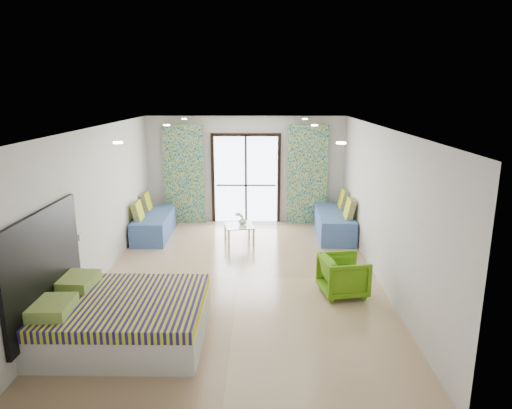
{
  "coord_description": "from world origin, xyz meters",
  "views": [
    {
      "loc": [
        0.41,
        -7.72,
        3.3
      ],
      "look_at": [
        0.3,
        0.9,
        1.15
      ],
      "focal_mm": 32.0,
      "sensor_mm": 36.0,
      "label": 1
    }
  ],
  "objects_px": {
    "bed": "(122,318)",
    "coffee_table": "(239,227)",
    "daybed_left": "(154,224)",
    "daybed_right": "(335,222)",
    "armchair": "(343,274)"
  },
  "relations": [
    {
      "from": "bed",
      "to": "coffee_table",
      "type": "height_order",
      "value": "bed"
    },
    {
      "from": "daybed_left",
      "to": "coffee_table",
      "type": "xyz_separation_m",
      "value": [
        2.02,
        -0.51,
        0.08
      ]
    },
    {
      "from": "daybed_left",
      "to": "coffee_table",
      "type": "bearing_deg",
      "value": -16.01
    },
    {
      "from": "coffee_table",
      "to": "daybed_right",
      "type": "bearing_deg",
      "value": 16.05
    },
    {
      "from": "bed",
      "to": "coffee_table",
      "type": "xyz_separation_m",
      "value": [
        1.39,
        4.06,
        0.06
      ]
    },
    {
      "from": "daybed_left",
      "to": "daybed_right",
      "type": "relative_size",
      "value": 0.94
    },
    {
      "from": "bed",
      "to": "daybed_left",
      "type": "relative_size",
      "value": 1.12
    },
    {
      "from": "bed",
      "to": "armchair",
      "type": "xyz_separation_m",
      "value": [
        3.24,
        1.45,
        0.06
      ]
    },
    {
      "from": "daybed_right",
      "to": "bed",
      "type": "bearing_deg",
      "value": -125.87
    },
    {
      "from": "daybed_left",
      "to": "coffee_table",
      "type": "distance_m",
      "value": 2.09
    },
    {
      "from": "coffee_table",
      "to": "daybed_left",
      "type": "bearing_deg",
      "value": 165.88
    },
    {
      "from": "bed",
      "to": "coffee_table",
      "type": "distance_m",
      "value": 4.29
    },
    {
      "from": "daybed_left",
      "to": "armchair",
      "type": "distance_m",
      "value": 4.98
    },
    {
      "from": "daybed_right",
      "to": "coffee_table",
      "type": "xyz_separation_m",
      "value": [
        -2.21,
        -0.64,
        0.06
      ]
    },
    {
      "from": "bed",
      "to": "armchair",
      "type": "bearing_deg",
      "value": 24.05
    }
  ]
}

